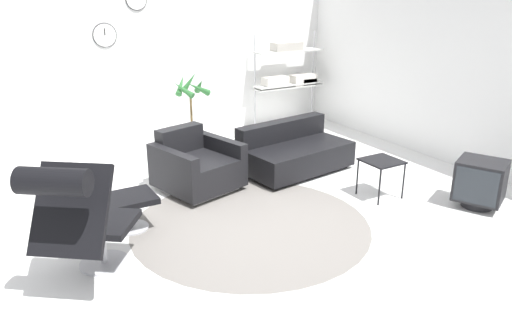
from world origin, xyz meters
name	(u,v)px	position (x,y,z in m)	size (l,w,h in m)	color
ground_plane	(239,210)	(0.00, 0.00, 0.00)	(12.00, 12.00, 0.00)	white
wall_back	(142,53)	(0.00, 3.08, 1.40)	(12.00, 0.09, 2.80)	white
wall_right	(455,62)	(3.33, 0.00, 1.40)	(0.06, 12.00, 2.80)	white
round_rug	(251,225)	(-0.07, -0.39, 0.00)	(2.49, 2.49, 0.01)	slate
lounge_chair	(78,210)	(-1.81, -0.68, 0.70)	(1.05, 1.15, 1.16)	#BCBCC1
ottoman	(129,204)	(-1.18, 0.17, 0.28)	(0.52, 0.45, 0.37)	#BCBCC1
armchair_red	(196,167)	(-0.15, 0.81, 0.28)	(1.05, 1.06, 0.73)	silver
couch_low	(294,153)	(1.24, 0.74, 0.24)	(1.54, 1.00, 0.64)	black
side_table	(381,164)	(1.62, -0.50, 0.40)	(0.41, 0.41, 0.45)	black
crt_television	(480,182)	(2.38, -1.28, 0.29)	(0.63, 0.65, 0.55)	black
potted_plant	(191,112)	(0.55, 2.56, 0.51)	(0.56, 0.55, 1.12)	silver
shelf_unit	(291,72)	(2.54, 2.76, 0.94)	(1.29, 0.28, 1.60)	#BCBCC1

